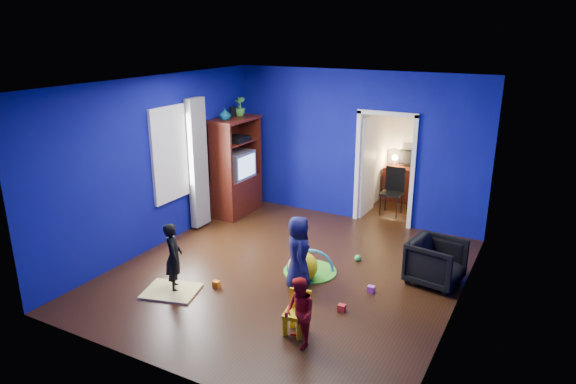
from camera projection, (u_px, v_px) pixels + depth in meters
The scene contains 33 objects.
floor at pixel (288, 272), 7.99m from camera, with size 5.00×5.50×0.01m, color black.
ceiling at pixel (288, 83), 7.10m from camera, with size 5.00×5.50×0.01m, color white.
wall_back at pixel (356, 147), 9.84m from camera, with size 5.00×0.02×2.90m, color #0A0A72.
wall_front at pixel (160, 252), 5.24m from camera, with size 5.00×0.02×2.90m, color #0A0A72.
wall_left at pixel (158, 163), 8.67m from camera, with size 0.02×5.50×2.90m, color #0A0A72.
wall_right at pixel (463, 211), 6.41m from camera, with size 0.02×5.50×2.90m, color #0A0A72.
alcove at pixel (399, 151), 10.37m from camera, with size 1.00×1.75×2.50m, color silver, non-canonical shape.
armchair at pixel (436, 262), 7.56m from camera, with size 0.73×0.75×0.68m, color black.
child_black at pixel (174, 257), 7.32m from camera, with size 0.37×0.24×1.02m, color black.
child_navy at pixel (298, 253), 7.34m from camera, with size 0.54×0.35×1.11m, color #0F1539.
toddler_red at pixel (299, 313), 6.04m from camera, with size 0.42×0.33×0.87m, color red.
vase at pixel (225, 114), 9.67m from camera, with size 0.22×0.22×0.23m, color #0D656C.
potted_plant at pixel (240, 107), 10.08m from camera, with size 0.21×0.21×0.38m, color #378831.
tv_armoire at pixel (236, 167), 10.26m from camera, with size 0.58×1.14×1.96m, color #40190A.
crt_tv at pixel (237, 165), 10.23m from camera, with size 0.46×0.70×0.54m, color silver.
yellow_blanket at pixel (171, 291), 7.39m from camera, with size 0.75×0.60×0.03m, color #F2E07A.
hopper_ball at pixel (303, 267), 7.67m from camera, with size 0.45×0.45×0.45m, color yellow.
kid_chair at pixel (296, 315), 6.33m from camera, with size 0.28×0.28×0.50m, color yellow.
play_mat at pixel (310, 271), 7.99m from camera, with size 0.83×0.83×0.02m, color #3E9621.
toy_arch at pixel (310, 271), 7.99m from camera, with size 0.75×0.75×0.05m, color #3F8CD8.
window_left at pixel (172, 153), 8.93m from camera, with size 0.03×0.95×1.55m, color white.
curtain at pixel (198, 163), 9.43m from camera, with size 0.14×0.42×2.40m, color slate.
doorway at pixel (385, 171), 9.69m from camera, with size 1.16×0.10×2.10m, color white.
study_desk at pixel (405, 184), 11.17m from camera, with size 0.88×0.44×0.75m, color #3D140A.
desk_monitor at pixel (408, 158), 11.09m from camera, with size 0.40×0.05×0.32m, color black.
desk_lamp at pixel (395, 158), 11.17m from camera, with size 0.14×0.14×0.14m, color #FFD88C.
folding_chair at pixel (392, 193), 10.34m from camera, with size 0.40×0.40×0.92m, color black.
book_shelf at pixel (412, 108), 10.75m from camera, with size 0.88×0.24×0.04m, color white.
toy_0 at pixel (342, 308), 6.88m from camera, with size 0.10×0.08×0.10m, color #F73229.
toy_1 at pixel (445, 278), 7.69m from camera, with size 0.11×0.11×0.11m, color #2496CD.
toy_2 at pixel (216, 284), 7.52m from camera, with size 0.10×0.08×0.10m, color orange.
toy_3 at pixel (358, 258), 8.36m from camera, with size 0.11×0.11×0.11m, color green.
toy_4 at pixel (371, 289), 7.37m from camera, with size 0.10×0.08×0.10m, color #BE47B8.
Camera 1 is at (3.43, -6.35, 3.65)m, focal length 32.00 mm.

